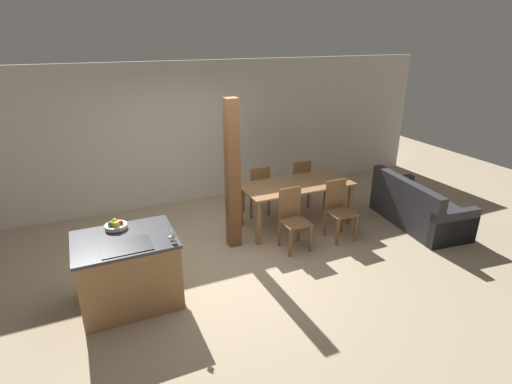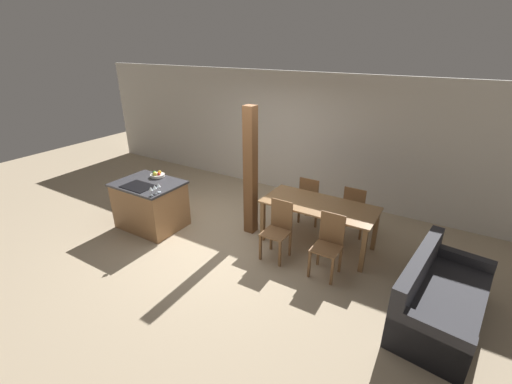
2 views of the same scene
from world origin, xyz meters
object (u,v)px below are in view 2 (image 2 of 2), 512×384
object	(u,v)px
fruit_bowl	(157,175)
dining_chair_far_left	(310,199)
timber_post	(250,173)
couch	(439,301)
wine_glass_near	(151,189)
wine_glass_far	(158,186)
wine_glass_middle	(155,187)
dining_table	(319,210)
dining_chair_near_left	(278,229)
dining_chair_far_right	(355,210)
dining_chair_near_right	(328,244)
kitchen_island	(151,204)

from	to	relation	value
fruit_bowl	dining_chair_far_left	world-z (taller)	fruit_bowl
timber_post	couch	bearing A→B (deg)	-11.40
wine_glass_near	wine_glass_far	size ratio (longest dim) A/B	1.00
wine_glass_middle	timber_post	distance (m)	1.64
wine_glass_near	dining_table	world-z (taller)	wine_glass_near
dining_chair_near_left	dining_chair_far_right	distance (m)	1.56
wine_glass_middle	dining_chair_near_right	xyz separation A→B (m)	(2.85, 0.67, -0.52)
kitchen_island	dining_chair_far_right	size ratio (longest dim) A/B	1.24
dining_chair_far_left	wine_glass_far	bearing A→B (deg)	43.28
wine_glass_middle	dining_chair_far_left	xyz separation A→B (m)	(2.00, 1.97, -0.52)
wine_glass_far	dining_chair_near_left	world-z (taller)	wine_glass_far
dining_table	timber_post	world-z (taller)	timber_post
dining_table	dining_chair_far_right	xyz separation A→B (m)	(0.43, 0.65, -0.17)
wine_glass_far	dining_chair_far_right	bearing A→B (deg)	33.46
wine_glass_middle	dining_chair_near_right	world-z (taller)	wine_glass_middle
kitchen_island	dining_chair_near_left	world-z (taller)	dining_chair_near_left
wine_glass_middle	wine_glass_far	size ratio (longest dim) A/B	1.00
kitchen_island	timber_post	size ratio (longest dim) A/B	0.51
fruit_bowl	wine_glass_far	bearing A→B (deg)	-41.25
kitchen_island	couch	size ratio (longest dim) A/B	0.64
wine_glass_far	dining_chair_far_right	size ratio (longest dim) A/B	0.16
wine_glass_far	dining_chair_far_left	distance (m)	2.80
dining_chair_far_right	couch	xyz separation A→B (m)	(1.55, -1.50, -0.21)
dining_chair_near_right	dining_chair_far_left	world-z (taller)	same
kitchen_island	dining_chair_near_right	xyz separation A→B (m)	(3.37, 0.37, 0.05)
fruit_bowl	timber_post	distance (m)	1.86
kitchen_island	dining_chair_far_left	distance (m)	3.03
wine_glass_near	couch	distance (m)	4.50
kitchen_island	wine_glass_middle	size ratio (longest dim) A/B	7.51
wine_glass_middle	dining_table	bearing A→B (deg)	28.55
wine_glass_near	dining_chair_far_left	size ratio (longest dim) A/B	0.16
wine_glass_middle	dining_chair_near_left	bearing A→B (deg)	18.48
timber_post	fruit_bowl	bearing A→B (deg)	-163.20
wine_glass_near	dining_chair_far_right	size ratio (longest dim) A/B	0.16
dining_chair_far_right	kitchen_island	bearing A→B (deg)	26.44
wine_glass_near	dining_table	bearing A→B (deg)	30.10
wine_glass_far	dining_chair_far_right	xyz separation A→B (m)	(2.85, 1.88, -0.52)
dining_table	dining_chair_far_right	size ratio (longest dim) A/B	1.97
kitchen_island	wine_glass_middle	bearing A→B (deg)	-29.76
fruit_bowl	timber_post	world-z (taller)	timber_post
couch	fruit_bowl	bearing A→B (deg)	95.58
timber_post	dining_chair_near_left	bearing A→B (deg)	-29.18
kitchen_island	wine_glass_far	world-z (taller)	wine_glass_far
couch	dining_table	bearing A→B (deg)	73.67
couch	timber_post	xyz separation A→B (m)	(-3.21, 0.65, 0.87)
wine_glass_near	wine_glass_far	distance (m)	0.17
dining_chair_near_left	dining_table	bearing A→B (deg)	56.87
dining_chair_far_left	kitchen_island	bearing A→B (deg)	33.63
fruit_bowl	dining_chair_far_left	distance (m)	2.95
kitchen_island	wine_glass_middle	world-z (taller)	wine_glass_middle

